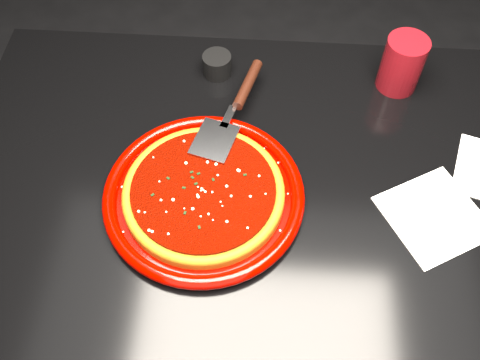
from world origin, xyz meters
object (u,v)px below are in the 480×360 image
table (274,285)px  pizza_server (233,110)px  plate (204,195)px  cup (402,64)px  ramekin (217,65)px

table → pizza_server: size_ratio=4.10×
table → plate: plate is taller
cup → plate: bearing=-140.2°
cup → table: bearing=-127.0°
table → ramekin: ramekin is taller
plate → cup: bearing=39.8°
table → ramekin: size_ratio=20.70×
plate → cup: (0.36, 0.30, 0.04)m
ramekin → plate: bearing=-89.1°
table → plate: (-0.14, -0.01, 0.39)m
cup → pizza_server: bearing=-158.3°
plate → cup: 0.46m
table → plate: 0.41m
pizza_server → cup: size_ratio=2.62×
plate → pizza_server: bearing=77.3°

